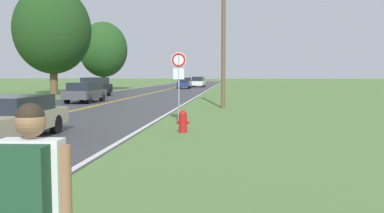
% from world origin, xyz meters
% --- Properties ---
extents(hitchhiker_person, '(0.59, 0.42, 1.73)m').
position_xyz_m(hitchhiker_person, '(7.08, 5.37, 1.06)').
color(hitchhiker_person, '#475175').
rests_on(hitchhiker_person, ground).
extents(fire_hydrant, '(0.43, 0.27, 0.75)m').
position_xyz_m(fire_hydrant, '(6.87, 15.97, 0.38)').
color(fire_hydrant, red).
rests_on(fire_hydrant, ground).
extents(traffic_sign, '(0.60, 0.10, 2.82)m').
position_xyz_m(traffic_sign, '(6.36, 18.66, 2.13)').
color(traffic_sign, gray).
rests_on(traffic_sign, ground).
extents(utility_pole_midground, '(1.80, 0.24, 8.84)m').
position_xyz_m(utility_pole_midground, '(7.94, 25.87, 4.57)').
color(utility_pole_midground, brown).
rests_on(utility_pole_midground, ground).
extents(tree_left_verge, '(7.27, 7.27, 10.37)m').
position_xyz_m(tree_left_verge, '(-8.77, 40.27, 6.17)').
color(tree_left_verge, brown).
rests_on(tree_left_verge, ground).
extents(tree_behind_sign, '(6.06, 6.06, 8.59)m').
position_xyz_m(tree_behind_sign, '(-8.00, 53.09, 5.09)').
color(tree_behind_sign, brown).
rests_on(tree_behind_sign, ground).
extents(car_champagne_sedan_approaching, '(1.90, 4.61, 1.30)m').
position_xyz_m(car_champagne_sedan_approaching, '(2.01, 13.90, 0.69)').
color(car_champagne_sedan_approaching, black).
rests_on(car_champagne_sedan_approaching, ground).
extents(car_dark_grey_hatchback_mid_near, '(1.88, 3.93, 1.40)m').
position_xyz_m(car_dark_grey_hatchback_mid_near, '(-1.70, 29.77, 0.76)').
color(car_dark_grey_hatchback_mid_near, black).
rests_on(car_dark_grey_hatchback_mid_near, ground).
extents(car_black_suv_mid_far, '(1.82, 4.60, 1.68)m').
position_xyz_m(car_black_suv_mid_far, '(-3.51, 37.03, 0.90)').
color(car_black_suv_mid_far, black).
rests_on(car_black_suv_mid_far, ground).
extents(car_dark_blue_van_receding, '(1.78, 4.15, 1.53)m').
position_xyz_m(car_dark_blue_van_receding, '(1.67, 58.69, 0.82)').
color(car_dark_blue_van_receding, black).
rests_on(car_dark_blue_van_receding, ground).
extents(car_white_van_distant, '(1.86, 4.45, 1.62)m').
position_xyz_m(car_white_van_distant, '(3.08, 65.40, 0.85)').
color(car_white_van_distant, black).
rests_on(car_white_van_distant, ground).
extents(car_dark_green_hatchback_horizon, '(1.78, 3.74, 1.50)m').
position_xyz_m(car_dark_green_hatchback_horizon, '(1.57, 78.41, 0.81)').
color(car_dark_green_hatchback_horizon, black).
rests_on(car_dark_green_hatchback_horizon, ground).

